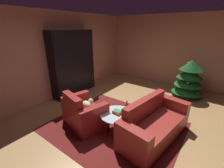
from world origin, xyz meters
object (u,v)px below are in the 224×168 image
couch_red (154,125)px  coffee_table (117,115)px  book_stack_on_table (117,112)px  bottle_on_table (127,108)px  decorated_tree (189,79)px  armchair_red (83,113)px  bookshelf_unit (76,63)px

couch_red → coffee_table: (-0.74, -0.29, 0.11)m
couch_red → book_stack_on_table: size_ratio=8.84×
couch_red → coffee_table: bearing=-158.5°
book_stack_on_table → bottle_on_table: (0.16, 0.12, 0.09)m
couch_red → decorated_tree: bearing=87.2°
couch_red → coffee_table: size_ratio=2.42×
armchair_red → coffee_table: bearing=19.3°
bottle_on_table → decorated_tree: 2.87m
bottle_on_table → decorated_tree: bearing=75.6°
bookshelf_unit → book_stack_on_table: bookshelf_unit is taller
couch_red → book_stack_on_table: (-0.75, -0.26, 0.18)m
coffee_table → couch_red: bearing=21.5°
book_stack_on_table → bookshelf_unit: bearing=157.9°
armchair_red → decorated_tree: decorated_tree is taller
armchair_red → couch_red: (1.51, 0.56, -0.01)m
couch_red → book_stack_on_table: 0.81m
book_stack_on_table → bottle_on_table: 0.22m
armchair_red → book_stack_on_table: (0.77, 0.30, 0.17)m
armchair_red → bottle_on_table: (0.93, 0.42, 0.26)m
armchair_red → coffee_table: armchair_red is taller
bookshelf_unit → armchair_red: size_ratio=1.85×
bookshelf_unit → couch_red: (3.15, -0.71, -0.78)m
coffee_table → armchair_red: bearing=-160.7°
couch_red → decorated_tree: (0.13, 2.63, 0.34)m
bookshelf_unit → armchair_red: 2.21m
bookshelf_unit → armchair_red: bearing=-37.9°
coffee_table → decorated_tree: 3.05m
armchair_red → bookshelf_unit: bearing=142.1°
bookshelf_unit → bottle_on_table: size_ratio=6.95×
armchair_red → decorated_tree: size_ratio=0.92×
bottle_on_table → book_stack_on_table: bearing=-144.2°
book_stack_on_table → decorated_tree: decorated_tree is taller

